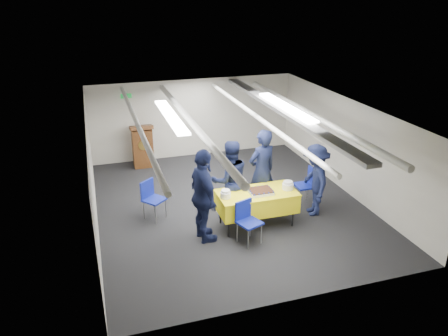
# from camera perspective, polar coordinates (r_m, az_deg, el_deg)

# --- Properties ---
(ground) EXTENTS (7.00, 7.00, 0.00)m
(ground) POSITION_cam_1_polar(r_m,az_deg,el_deg) (10.28, 0.79, -4.86)
(ground) COLOR black
(ground) RESTS_ON ground
(room_shell) EXTENTS (6.00, 7.00, 2.30)m
(room_shell) POSITION_cam_1_polar(r_m,az_deg,el_deg) (9.97, 0.63, 5.53)
(room_shell) COLOR beige
(room_shell) RESTS_ON ground
(serving_table) EXTENTS (1.67, 0.83, 0.77)m
(serving_table) POSITION_cam_1_polar(r_m,az_deg,el_deg) (9.25, 4.29, -4.34)
(serving_table) COLOR black
(serving_table) RESTS_ON ground
(sheet_cake) EXTENTS (0.49, 0.38, 0.09)m
(sheet_cake) POSITION_cam_1_polar(r_m,az_deg,el_deg) (9.10, 4.82, -3.05)
(sheet_cake) COLOR white
(sheet_cake) RESTS_ON serving_table
(plate_stack_left) EXTENTS (0.21, 0.21, 0.17)m
(plate_stack_left) POSITION_cam_1_polar(r_m,az_deg,el_deg) (8.86, 0.21, -3.43)
(plate_stack_left) COLOR white
(plate_stack_left) RESTS_ON serving_table
(plate_stack_right) EXTENTS (0.24, 0.24, 0.18)m
(plate_stack_right) POSITION_cam_1_polar(r_m,az_deg,el_deg) (9.33, 8.34, -2.28)
(plate_stack_right) COLOR white
(plate_stack_right) RESTS_ON serving_table
(podium) EXTENTS (0.62, 0.53, 1.25)m
(podium) POSITION_cam_1_polar(r_m,az_deg,el_deg) (12.48, -10.60, 2.91)
(podium) COLOR brown
(podium) RESTS_ON ground
(chair_near) EXTENTS (0.54, 0.54, 0.87)m
(chair_near) POSITION_cam_1_polar(r_m,az_deg,el_deg) (8.67, 2.99, -6.47)
(chair_near) COLOR gray
(chair_near) RESTS_ON ground
(chair_right) EXTENTS (0.42, 0.42, 0.87)m
(chair_right) POSITION_cam_1_polar(r_m,az_deg,el_deg) (10.36, 10.90, -1.81)
(chair_right) COLOR gray
(chair_right) RESTS_ON ground
(chair_left) EXTENTS (0.59, 0.59, 0.87)m
(chair_left) POSITION_cam_1_polar(r_m,az_deg,el_deg) (9.66, -9.51, -3.56)
(chair_left) COLOR gray
(chair_left) RESTS_ON ground
(sailor_a) EXTENTS (0.81, 0.64, 1.93)m
(sailor_a) POSITION_cam_1_polar(r_m,az_deg,el_deg) (9.70, 4.96, -0.41)
(sailor_a) COLOR black
(sailor_a) RESTS_ON ground
(sailor_b) EXTENTS (0.89, 0.70, 1.79)m
(sailor_b) POSITION_cam_1_polar(r_m,az_deg,el_deg) (9.38, 0.76, -1.60)
(sailor_b) COLOR black
(sailor_b) RESTS_ON ground
(sailor_c) EXTENTS (0.58, 1.17, 1.93)m
(sailor_c) POSITION_cam_1_polar(r_m,az_deg,el_deg) (8.52, -2.67, -3.72)
(sailor_c) COLOR black
(sailor_c) RESTS_ON ground
(sailor_d) EXTENTS (0.80, 1.15, 1.63)m
(sailor_d) POSITION_cam_1_polar(r_m,az_deg,el_deg) (9.78, 11.76, -1.56)
(sailor_d) COLOR black
(sailor_d) RESTS_ON ground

